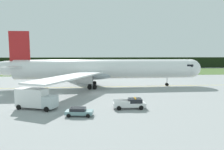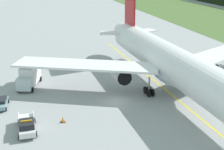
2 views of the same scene
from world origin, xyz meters
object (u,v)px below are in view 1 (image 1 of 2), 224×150
apron_cone (120,100)px  catering_truck (35,98)px  ops_pickup_truck (131,103)px  airliner (102,69)px  staff_car (79,111)px

apron_cone → catering_truck: bearing=-166.5°
apron_cone → ops_pickup_truck: bearing=-74.0°
ops_pickup_truck → apron_cone: size_ratio=7.22×
catering_truck → airliner: bearing=60.9°
ops_pickup_truck → staff_car: (-8.75, -3.51, -0.20)m
ops_pickup_truck → catering_truck: bearing=176.4°
airliner → catering_truck: 25.54m
ops_pickup_truck → catering_truck: 16.80m
apron_cone → airliner: bearing=99.4°
ops_pickup_truck → staff_car: 9.43m
ops_pickup_truck → staff_car: ops_pickup_truck is taller
airliner → catering_truck: (-12.32, -22.14, -3.21)m
airliner → staff_car: airliner is taller
airliner → staff_car: size_ratio=13.75×
ops_pickup_truck → apron_cone: (-1.36, 4.75, -0.52)m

